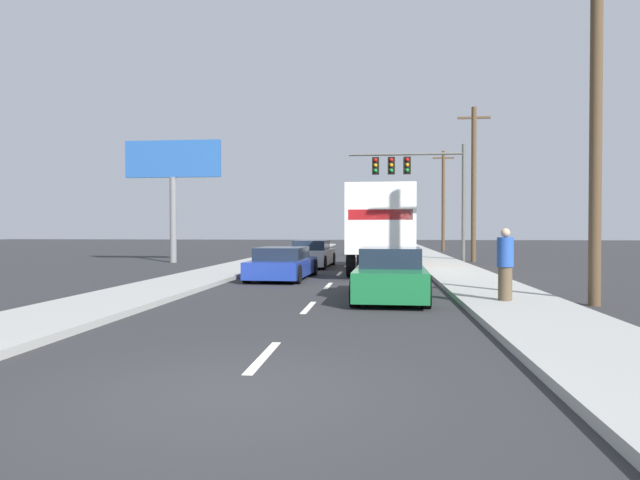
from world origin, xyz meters
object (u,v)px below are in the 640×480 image
(utility_pole_far, at_px, (443,199))
(pedestrian_near_corner, at_px, (505,264))
(box_truck, at_px, (383,225))
(car_silver, at_px, (312,255))
(utility_pole_mid, at_px, (474,182))
(car_green, at_px, (390,275))
(roadside_billboard, at_px, (173,172))
(traffic_signal_mast, at_px, (410,173))
(utility_pole_near, at_px, (596,131))
(car_blue, at_px, (283,264))

(utility_pole_far, bearing_deg, pedestrian_near_corner, -94.12)
(box_truck, distance_m, pedestrian_near_corner, 10.64)
(car_silver, xyz_separation_m, utility_pole_mid, (8.52, 5.17, 3.88))
(car_silver, relative_size, utility_pole_far, 0.55)
(car_green, relative_size, roadside_billboard, 0.70)
(traffic_signal_mast, distance_m, utility_pole_near, 18.57)
(box_truck, relative_size, utility_pole_near, 1.18)
(car_blue, height_order, roadside_billboard, roadside_billboard)
(car_green, xyz_separation_m, utility_pole_far, (5.15, 33.37, 3.80))
(utility_pole_mid, relative_size, pedestrian_near_corner, 5.11)
(car_silver, height_order, car_blue, car_silver)
(roadside_billboard, bearing_deg, car_silver, -19.00)
(traffic_signal_mast, relative_size, utility_pole_near, 0.83)
(car_blue, distance_m, utility_pole_near, 11.23)
(utility_pole_far, xyz_separation_m, roadside_billboard, (-16.73, -18.60, 0.57))
(utility_pole_mid, xyz_separation_m, utility_pole_far, (0.17, 16.20, -0.08))
(box_truck, bearing_deg, car_green, -89.18)
(car_green, bearing_deg, car_silver, 106.45)
(roadside_billboard, bearing_deg, car_blue, -50.38)
(traffic_signal_mast, distance_m, utility_pole_far, 16.47)
(car_blue, relative_size, traffic_signal_mast, 0.71)
(car_green, bearing_deg, car_blue, 125.32)
(car_green, xyz_separation_m, roadside_billboard, (-11.58, 14.76, 4.37))
(car_green, distance_m, utility_pole_mid, 18.29)
(box_truck, distance_m, utility_pole_near, 11.26)
(box_truck, bearing_deg, car_blue, -135.49)
(traffic_signal_mast, bearing_deg, utility_pole_near, -79.71)
(traffic_signal_mast, height_order, utility_pole_mid, utility_pole_mid)
(car_green, height_order, utility_pole_far, utility_pole_far)
(box_truck, bearing_deg, utility_pole_near, -63.65)
(box_truck, xyz_separation_m, utility_pole_near, (4.91, -9.91, 2.14))
(roadside_billboard, bearing_deg, car_green, -51.89)
(traffic_signal_mast, distance_m, pedestrian_near_corner, 19.04)
(car_silver, xyz_separation_m, roadside_billboard, (-8.04, 2.77, 4.38))
(car_green, distance_m, utility_pole_far, 33.97)
(box_truck, xyz_separation_m, traffic_signal_mast, (1.59, 8.35, 3.03))
(utility_pole_mid, xyz_separation_m, pedestrian_near_corner, (-2.33, -18.39, -3.49))
(utility_pole_near, distance_m, pedestrian_near_corner, 3.81)
(car_blue, bearing_deg, utility_pole_near, -36.24)
(utility_pole_near, height_order, utility_pole_mid, utility_pole_mid)
(roadside_billboard, distance_m, pedestrian_near_corner, 21.78)
(car_blue, xyz_separation_m, roadside_billboard, (-7.78, 9.39, 4.42))
(car_blue, distance_m, pedestrian_near_corner, 9.25)
(traffic_signal_mast, relative_size, pedestrian_near_corner, 3.91)
(car_green, distance_m, roadside_billboard, 19.26)
(utility_pole_near, bearing_deg, utility_pole_mid, 89.35)
(car_green, relative_size, pedestrian_near_corner, 2.75)
(car_green, height_order, utility_pole_near, utility_pole_near)
(pedestrian_near_corner, bearing_deg, car_green, 155.15)
(box_truck, xyz_separation_m, utility_pole_far, (5.28, 24.38, 2.40))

